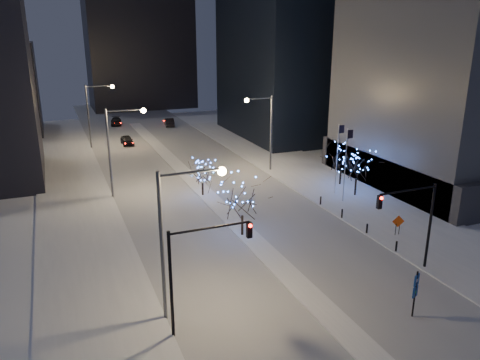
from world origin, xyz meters
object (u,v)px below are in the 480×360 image
street_lamp_w_near (178,224)px  street_lamp_east (265,123)px  traffic_signal_west (196,262)px  car_near (127,140)px  wayfinding_sign (415,289)px  car_far (116,121)px  holiday_tree_median_far (202,173)px  holiday_tree_plaza_far (342,158)px  traffic_signal_east (415,215)px  street_lamp_w_far (95,107)px  holiday_tree_plaza_near (357,166)px  construction_sign (398,223)px  car_mid (169,122)px  holiday_tree_median_near (242,196)px  street_lamp_w_mid (118,140)px

street_lamp_w_near → street_lamp_east: 33.85m
traffic_signal_west → car_near: size_ratio=1.61×
street_lamp_w_near → wayfinding_sign: (13.94, -5.84, -4.48)m
street_lamp_w_near → car_far: size_ratio=2.03×
holiday_tree_median_far → holiday_tree_plaza_far: size_ratio=0.85×
traffic_signal_east → car_far: 70.53m
street_lamp_w_far → street_lamp_east: bearing=-49.2°
traffic_signal_east → holiday_tree_plaza_far: traffic_signal_east is taller
street_lamp_w_far → car_near: bearing=4.1°
traffic_signal_west → traffic_signal_east: same height
car_far → holiday_tree_plaza_far: holiday_tree_plaza_far is taller
car_near → holiday_tree_plaza_near: 40.40m
construction_sign → traffic_signal_east: bearing=-106.6°
traffic_signal_east → car_mid: 64.55m
traffic_signal_west → wayfinding_sign: bearing=-15.9°
car_mid → car_far: bearing=-19.0°
street_lamp_w_far → car_far: bearing=73.6°
traffic_signal_east → holiday_tree_median_near: bearing=130.6°
wayfinding_sign → traffic_signal_west: bearing=142.0°
holiday_tree_median_near → holiday_tree_plaza_far: holiday_tree_median_near is taller
traffic_signal_east → holiday_tree_plaza_near: bearing=68.1°
car_far → holiday_tree_plaza_near: bearing=-62.4°
traffic_signal_west → wayfinding_sign: traffic_signal_west is taller
car_far → street_lamp_w_far: bearing=-98.5°
street_lamp_east → car_mid: 36.04m
traffic_signal_east → car_near: bearing=104.5°
car_mid → car_far: 10.75m
car_far → holiday_tree_plaza_far: bearing=-60.2°
street_lamp_east → holiday_tree_median_far: (-10.58, -6.30, -3.67)m
wayfinding_sign → car_mid: bearing=67.2°
street_lamp_w_near → car_mid: street_lamp_w_near is taller
street_lamp_w_mid → traffic_signal_west: size_ratio=1.43×
traffic_signal_east → wayfinding_sign: 6.82m
street_lamp_east → street_lamp_w_far: bearing=130.8°
traffic_signal_west → traffic_signal_east: size_ratio=1.00×
holiday_tree_median_far → holiday_tree_plaza_far: holiday_tree_plaza_far is taller
car_near → holiday_tree_plaza_near: bearing=-61.2°
holiday_tree_plaza_near → street_lamp_w_mid: bearing=158.1°
street_lamp_w_mid → holiday_tree_median_far: 9.79m
traffic_signal_east → holiday_tree_plaza_far: (7.18, 20.23, -1.42)m
car_mid → street_lamp_east: bearing=105.0°
holiday_tree_median_far → wayfinding_sign: bearing=-78.7°
street_lamp_w_far → street_lamp_w_mid: bearing=-90.0°
street_lamp_w_far → holiday_tree_plaza_far: (25.06, -30.77, -3.16)m
construction_sign → holiday_tree_median_far: bearing=143.2°
car_far → holiday_tree_median_far: holiday_tree_median_far is taller
street_lamp_east → holiday_tree_median_far: size_ratio=2.38×
street_lamp_w_mid → street_lamp_east: 19.26m
holiday_tree_median_far → construction_sign: size_ratio=2.25×
car_mid → car_far: car_mid is taller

